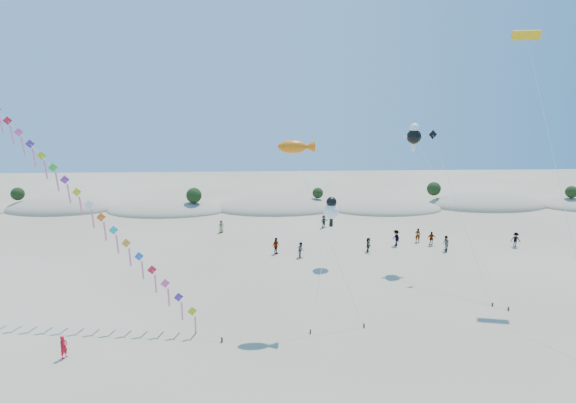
{
  "coord_description": "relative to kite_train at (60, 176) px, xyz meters",
  "views": [
    {
      "loc": [
        -1.61,
        -24.29,
        16.76
      ],
      "look_at": [
        0.13,
        14.0,
        8.09
      ],
      "focal_mm": 30.0,
      "sensor_mm": 36.0,
      "label": 1
    }
  ],
  "objects": [
    {
      "name": "kite_train",
      "position": [
        0.0,
        0.0,
        0.0
      ],
      "size": [
        23.58,
        11.8,
        20.51
      ],
      "color": "#3F2D1E",
      "rests_on": "ground"
    },
    {
      "name": "dune_ridge",
      "position": [
        18.23,
        32.86,
        -10.52
      ],
      "size": [
        145.3,
        11.49,
        5.57
      ],
      "color": "tan",
      "rests_on": "ground"
    },
    {
      "name": "cartoon_kite_low",
      "position": [
        21.91,
        9.1,
        -5.05
      ],
      "size": [
        4.14,
        15.22,
        6.85
      ],
      "color": "#3F2D1E",
      "rests_on": "ground"
    },
    {
      "name": "ground",
      "position": [
        17.18,
        -12.28,
        -10.63
      ],
      "size": [
        160.0,
        160.0,
        0.0
      ],
      "primitive_type": "plane",
      "color": "gray",
      "rests_on": "ground"
    },
    {
      "name": "dark_kite",
      "position": [
        31.93,
        4.9,
        -1.75
      ],
      "size": [
        3.01,
        9.49,
        13.42
      ],
      "color": "#3F2D1E",
      "rests_on": "ground"
    },
    {
      "name": "cartoon_kite_high",
      "position": [
        30.01,
        9.95,
        2.1
      ],
      "size": [
        5.59,
        13.03,
        13.92
      ],
      "color": "#3F2D1E",
      "rests_on": "ground"
    },
    {
      "name": "beachgoers",
      "position": [
        27.79,
        14.8,
        -9.8
      ],
      "size": [
        34.22,
        12.36,
        1.81
      ],
      "color": "slate",
      "rests_on": "ground"
    },
    {
      "name": "parafoil_kite",
      "position": [
        37.31,
        4.27,
        10.36
      ],
      "size": [
        2.48,
        16.05,
        21.88
      ],
      "color": "#3F2D1E",
      "rests_on": "ground"
    },
    {
      "name": "fish_kite",
      "position": [
        17.78,
        -1.72,
        2.28
      ],
      "size": [
        6.25,
        3.38,
        13.42
      ],
      "color": "#3F2D1E",
      "rests_on": "ground"
    },
    {
      "name": "flyer_foreground",
      "position": [
        2.39,
        -7.8,
        -9.86
      ],
      "size": [
        0.56,
        0.66,
        1.54
      ],
      "primitive_type": "imported",
      "rotation": [
        0.0,
        0.0,
        1.16
      ],
      "color": "red",
      "rests_on": "ground"
    }
  ]
}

